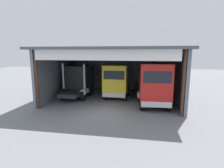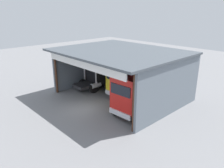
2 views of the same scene
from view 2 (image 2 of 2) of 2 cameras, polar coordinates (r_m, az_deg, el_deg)
The scene contains 7 objects.
ground_plane at distance 21.24m, azimuth -6.56°, elevation -6.38°, with size 80.00×80.00×0.00m, color slate.
workshop_shed at distance 23.52m, azimuth 3.84°, elevation 5.34°, with size 12.63×10.45×5.09m.
truck_black_left_bay at distance 26.11m, azimuth -3.71°, elevation 2.75°, with size 2.66×4.73×3.59m.
truck_yellow_center_left_bay at distance 23.35m, azimuth 2.85°, elevation 0.78°, with size 2.52×5.15×3.44m.
truck_red_right_bay at distance 19.00m, azimuth 4.84°, elevation -3.01°, with size 2.79×4.83×3.80m.
oil_drum at distance 27.25m, azimuth 4.91°, elevation 0.55°, with size 0.58×0.58×0.92m, color #194CB2.
tool_cart at distance 25.39m, azimuth 12.23°, elevation -1.14°, with size 0.90×0.60×1.00m, color black.
Camera 2 is at (15.52, -11.30, 9.08)m, focal length 35.00 mm.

